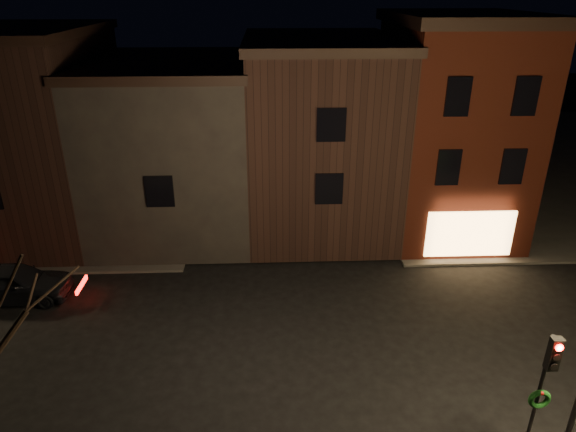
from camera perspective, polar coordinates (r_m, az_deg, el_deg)
The scene contains 8 objects.
ground at distance 19.13m, azimuth 1.55°, elevation -13.55°, with size 120.00×120.00×0.00m, color black.
sidewalk_far_right at distance 42.58m, azimuth 27.60°, elevation 5.56°, with size 30.00×30.00×0.12m, color #2D2B28.
corner_building at distance 26.95m, azimuth 17.73°, elevation 9.54°, with size 6.50×8.50×10.50m.
row_building_a at distance 26.62m, azimuth 3.39°, elevation 9.20°, with size 7.30×10.30×9.40m.
row_building_b at distance 27.02m, azimuth -12.27°, elevation 7.82°, with size 7.80×10.30×8.40m.
row_building_c at distance 28.96m, azimuth -26.83°, elevation 8.40°, with size 7.30×10.30×9.90m.
traffic_signal at distance 14.71m, azimuth 26.62°, elevation -16.11°, with size 0.58×0.38×4.05m.
parked_car_a at distance 23.63m, azimuth -28.25°, elevation -6.55°, with size 1.82×4.53×1.54m, color black.
Camera 1 is at (-1.15, -15.08, 11.72)m, focal length 32.00 mm.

